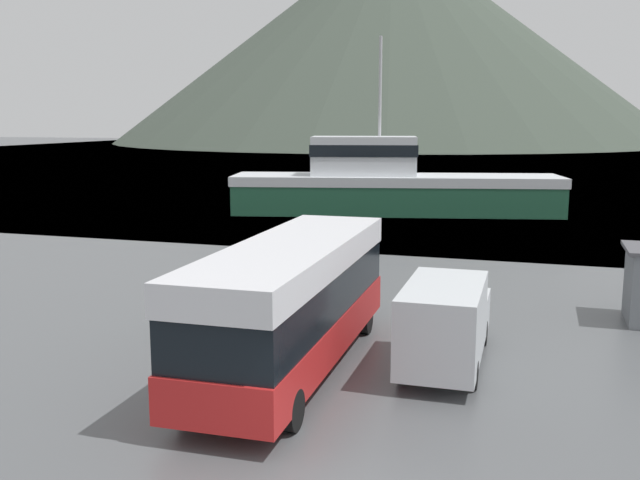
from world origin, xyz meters
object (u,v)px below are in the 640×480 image
Objects in this scene: fishing_boat at (389,184)px; storage_bin at (205,311)px; delivery_van at (446,320)px; tour_bus at (293,299)px.

fishing_boat reaches higher than storage_bin.
delivery_van is 30.87m from fishing_boat.
tour_bus reaches higher than storage_bin.
tour_bus is 4.05m from delivery_van.
fishing_boat is (-7.65, 29.89, 0.76)m from delivery_van.
storage_bin is at bearing 169.85° from delivery_van.
fishing_boat reaches higher than tour_bus.
delivery_van is at bearing 1.58° from fishing_boat.
delivery_van is 0.25× the size of fishing_boat.
tour_bus is at bearing -5.66° from fishing_boat.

